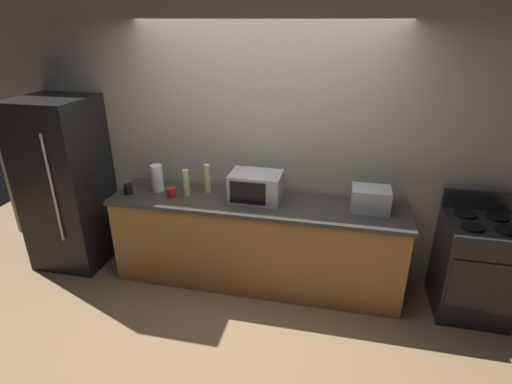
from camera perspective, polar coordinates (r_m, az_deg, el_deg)
ground_plane at (r=3.95m, az=-1.32°, el=-15.76°), size 8.00×8.00×0.00m
back_wall at (r=4.02m, az=1.28°, el=6.87°), size 6.40×0.10×2.70m
counter_run at (r=4.01m, az=0.00°, el=-7.21°), size 2.84×0.64×0.90m
refrigerator at (r=4.66m, az=-25.41°, el=1.06°), size 0.72×0.73×1.80m
stove_range at (r=4.13m, az=28.63°, el=-9.31°), size 0.60×0.61×1.08m
microwave at (r=3.79m, az=-0.03°, el=0.78°), size 0.48×0.35×0.27m
toaster_oven at (r=3.75m, az=16.02°, el=-0.96°), size 0.34×0.26×0.21m
paper_towel_roll at (r=4.12m, az=-13.91°, el=1.96°), size 0.12×0.12×0.27m
bottle_vinegar at (r=3.94m, az=-9.93°, el=1.27°), size 0.06×0.06×0.27m
bottle_hand_soap at (r=3.99m, az=-6.96°, el=1.94°), size 0.06×0.06×0.29m
mug_black at (r=4.16m, az=-17.75°, el=0.40°), size 0.08×0.08×0.10m
mug_red at (r=3.97m, az=-11.97°, el=-0.05°), size 0.09×0.09×0.09m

